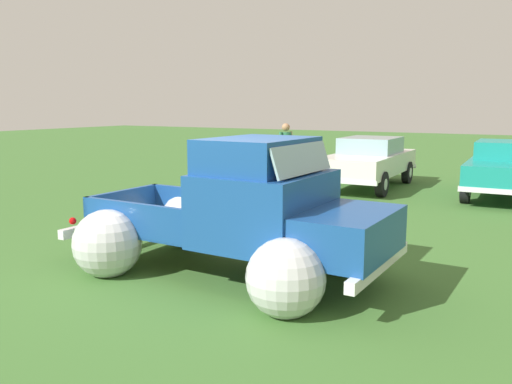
{
  "coord_description": "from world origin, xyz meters",
  "views": [
    {
      "loc": [
        3.98,
        -6.08,
        2.35
      ],
      "look_at": [
        0.0,
        0.89,
        1.03
      ],
      "focal_mm": 37.17,
      "sensor_mm": 36.0,
      "label": 1
    }
  ],
  "objects": [
    {
      "name": "lane_cone_0",
      "position": [
        -0.21,
        1.96,
        0.31
      ],
      "size": [
        0.36,
        0.36,
        0.63
      ],
      "color": "black",
      "rests_on": "ground"
    },
    {
      "name": "show_car_1",
      "position": [
        2.89,
        8.81,
        0.78
      ],
      "size": [
        1.95,
        4.33,
        1.43
      ],
      "rotation": [
        0.0,
        0.0,
        -1.54
      ],
      "color": "black",
      "rests_on": "ground"
    },
    {
      "name": "show_car_0",
      "position": [
        -0.7,
        8.65,
        0.78
      ],
      "size": [
        1.84,
        4.37,
        1.43
      ],
      "rotation": [
        0.0,
        0.0,
        -1.56
      ],
      "color": "black",
      "rests_on": "ground"
    },
    {
      "name": "ground_plane",
      "position": [
        0.0,
        0.0,
        0.0
      ],
      "size": [
        80.0,
        80.0,
        0.0
      ],
      "primitive_type": "plane",
      "color": "#3D6B2D"
    },
    {
      "name": "spectator_0",
      "position": [
        -3.11,
        8.14,
        1.04
      ],
      "size": [
        0.43,
        0.53,
        1.81
      ],
      "rotation": [
        0.0,
        0.0,
        5.98
      ],
      "color": "black",
      "rests_on": "ground"
    },
    {
      "name": "vintage_pickup_truck",
      "position": [
        0.39,
        -0.01,
        0.76
      ],
      "size": [
        4.67,
        2.85,
        1.96
      ],
      "rotation": [
        0.0,
        0.0,
        -0.02
      ],
      "color": "black",
      "rests_on": "ground"
    }
  ]
}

